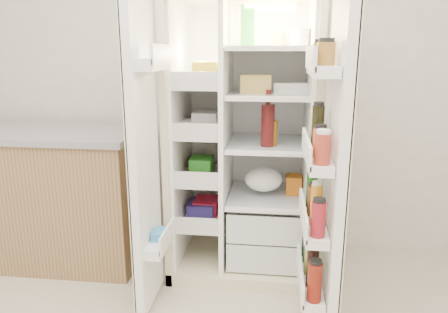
# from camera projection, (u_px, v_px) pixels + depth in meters

# --- Properties ---
(wall_back) EXTENTS (4.00, 0.02, 2.70)m
(wall_back) POSITION_uv_depth(u_px,v_px,m) (227.00, 67.00, 3.07)
(wall_back) COLOR silver
(wall_back) RESTS_ON floor
(refrigerator) EXTENTS (0.92, 0.70, 1.80)m
(refrigerator) POSITION_uv_depth(u_px,v_px,m) (246.00, 161.00, 2.86)
(refrigerator) COLOR beige
(refrigerator) RESTS_ON floor
(freezer_door) EXTENTS (0.15, 0.40, 1.72)m
(freezer_door) POSITION_uv_depth(u_px,v_px,m) (144.00, 160.00, 2.30)
(freezer_door) COLOR white
(freezer_door) RESTS_ON floor
(fridge_door) EXTENTS (0.17, 0.58, 1.72)m
(fridge_door) POSITION_uv_depth(u_px,v_px,m) (330.00, 174.00, 2.11)
(fridge_door) COLOR white
(fridge_door) RESTS_ON floor
(kitchen_counter) EXTENTS (1.30, 0.69, 0.94)m
(kitchen_counter) POSITION_uv_depth(u_px,v_px,m) (53.00, 195.00, 3.00)
(kitchen_counter) COLOR #937349
(kitchen_counter) RESTS_ON floor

